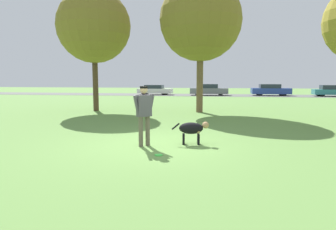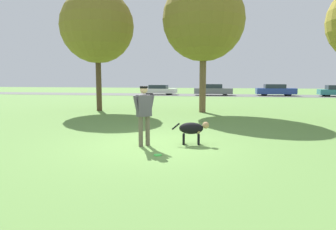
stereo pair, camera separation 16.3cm
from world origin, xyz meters
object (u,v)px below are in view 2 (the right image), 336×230
(person, at_px, (144,111))
(parked_car_grey, at_px, (213,90))
(frisbee, at_px, (158,155))
(tree_near_left, at_px, (97,27))
(tree_mid_center, at_px, (204,20))
(dog, at_px, (193,129))
(parked_car_white, at_px, (159,90))
(parked_car_blue, at_px, (275,90))

(person, distance_m, parked_car_grey, 28.81)
(frisbee, xyz_separation_m, parked_car_grey, (0.16, 29.80, 0.66))
(tree_near_left, height_order, tree_mid_center, tree_mid_center)
(dog, bearing_deg, parked_car_white, 97.53)
(tree_mid_center, distance_m, parked_car_white, 21.34)
(dog, xyz_separation_m, tree_mid_center, (-0.40, 8.94, 4.86))
(parked_car_white, bearing_deg, dog, -73.81)
(person, relative_size, frisbee, 8.28)
(tree_near_left, bearing_deg, person, -59.30)
(tree_near_left, xyz_separation_m, parked_car_blue, (13.57, 20.21, -4.44))
(tree_near_left, xyz_separation_m, parked_car_grey, (6.21, 19.68, -4.45))
(dog, distance_m, tree_near_left, 11.91)
(frisbee, height_order, parked_car_blue, parked_car_blue)
(person, xyz_separation_m, parked_car_grey, (0.79, 28.80, -0.37))
(dog, bearing_deg, parked_car_blue, 69.75)
(parked_car_grey, bearing_deg, parked_car_white, 176.38)
(frisbee, height_order, tree_near_left, tree_near_left)
(person, distance_m, tree_mid_center, 10.41)
(parked_car_white, distance_m, parked_car_blue, 14.19)
(tree_near_left, distance_m, parked_car_blue, 24.75)
(frisbee, distance_m, parked_car_grey, 29.80)
(tree_mid_center, distance_m, parked_car_grey, 19.91)
(parked_car_grey, bearing_deg, tree_mid_center, -91.04)
(parked_car_white, height_order, parked_car_grey, parked_car_grey)
(parked_car_white, distance_m, parked_car_grey, 6.83)
(parked_car_white, bearing_deg, tree_near_left, -86.56)
(tree_mid_center, xyz_separation_m, parked_car_blue, (7.18, 19.89, -4.65))
(frisbee, bearing_deg, person, 122.30)
(tree_mid_center, relative_size, parked_car_white, 1.76)
(tree_near_left, height_order, parked_car_white, tree_near_left)
(dog, distance_m, tree_mid_center, 10.18)
(parked_car_white, bearing_deg, parked_car_blue, 2.83)
(dog, relative_size, parked_car_blue, 0.25)
(tree_mid_center, relative_size, parked_car_blue, 1.68)
(person, relative_size, tree_near_left, 0.24)
(tree_near_left, distance_m, parked_car_grey, 21.11)
(person, height_order, parked_car_blue, person)
(frisbee, xyz_separation_m, tree_near_left, (-6.05, 10.12, 5.11))
(tree_near_left, bearing_deg, tree_mid_center, 2.88)
(parked_car_grey, relative_size, parked_car_blue, 1.01)
(parked_car_grey, distance_m, parked_car_blue, 7.38)
(person, xyz_separation_m, parked_car_blue, (8.15, 29.33, -0.36))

